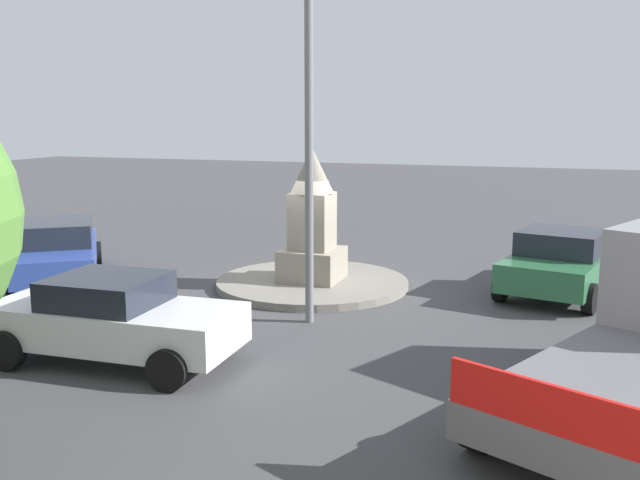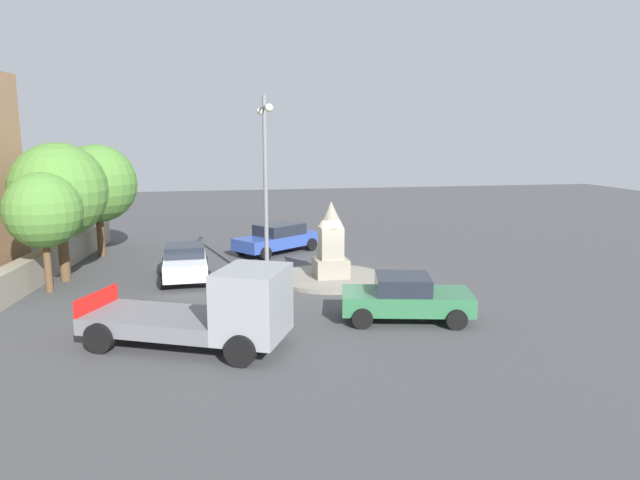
{
  "view_description": "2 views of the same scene",
  "coord_description": "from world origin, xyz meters",
  "px_view_note": "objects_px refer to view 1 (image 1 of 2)",
  "views": [
    {
      "loc": [
        5.42,
        -15.04,
        3.99
      ],
      "look_at": [
        0.31,
        -0.34,
        1.19
      ],
      "focal_mm": 39.43,
      "sensor_mm": 36.0,
      "label": 1
    },
    {
      "loc": [
        22.58,
        -4.88,
        5.85
      ],
      "look_at": [
        -0.53,
        -0.34,
        1.58
      ],
      "focal_mm": 32.81,
      "sensor_mm": 36.0,
      "label": 2
    }
  ],
  "objects_px": {
    "streetlamp": "(309,90)",
    "car_white_parked_left": "(113,318)",
    "car_blue_waiting": "(58,250)",
    "car_green_approaching": "(561,261)",
    "monument": "(312,222)"
  },
  "relations": [
    {
      "from": "car_blue_waiting",
      "to": "car_white_parked_left",
      "type": "relative_size",
      "value": 1.12
    },
    {
      "from": "streetlamp",
      "to": "car_white_parked_left",
      "type": "xyz_separation_m",
      "value": [
        -2.25,
        -3.12,
        -3.7
      ]
    },
    {
      "from": "streetlamp",
      "to": "car_white_parked_left",
      "type": "height_order",
      "value": "streetlamp"
    },
    {
      "from": "car_green_approaching",
      "to": "car_blue_waiting",
      "type": "bearing_deg",
      "value": -166.95
    },
    {
      "from": "monument",
      "to": "car_blue_waiting",
      "type": "relative_size",
      "value": 0.66
    },
    {
      "from": "car_white_parked_left",
      "to": "monument",
      "type": "bearing_deg",
      "value": 76.97
    },
    {
      "from": "streetlamp",
      "to": "car_green_approaching",
      "type": "distance_m",
      "value": 7.08
    },
    {
      "from": "monument",
      "to": "car_white_parked_left",
      "type": "bearing_deg",
      "value": -103.03
    },
    {
      "from": "car_green_approaching",
      "to": "car_white_parked_left",
      "type": "relative_size",
      "value": 1.06
    },
    {
      "from": "car_blue_waiting",
      "to": "car_green_approaching",
      "type": "height_order",
      "value": "car_green_approaching"
    },
    {
      "from": "monument",
      "to": "streetlamp",
      "type": "height_order",
      "value": "streetlamp"
    },
    {
      "from": "monument",
      "to": "car_green_approaching",
      "type": "distance_m",
      "value": 5.68
    },
    {
      "from": "streetlamp",
      "to": "car_green_approaching",
      "type": "height_order",
      "value": "streetlamp"
    },
    {
      "from": "car_blue_waiting",
      "to": "car_green_approaching",
      "type": "relative_size",
      "value": 1.06
    },
    {
      "from": "streetlamp",
      "to": "car_blue_waiting",
      "type": "height_order",
      "value": "streetlamp"
    }
  ]
}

